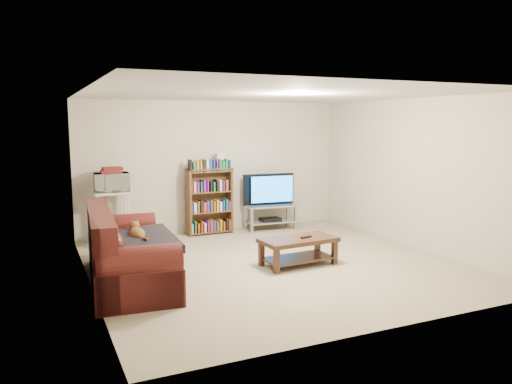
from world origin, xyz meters
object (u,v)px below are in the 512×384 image
coffee_table (298,246)px  tv_stand (270,213)px  sofa (123,257)px  bookshelf (210,200)px

coffee_table → tv_stand: size_ratio=1.15×
sofa → tv_stand: sofa is taller
coffee_table → bookshelf: bookshelf is taller
sofa → tv_stand: 3.73m
sofa → bookshelf: size_ratio=1.90×
sofa → coffee_table: (2.40, -0.21, -0.06)m
sofa → coffee_table: size_ratio=2.04×
bookshelf → sofa: bearing=-132.3°
sofa → tv_stand: bearing=38.7°
coffee_table → bookshelf: bearing=97.5°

